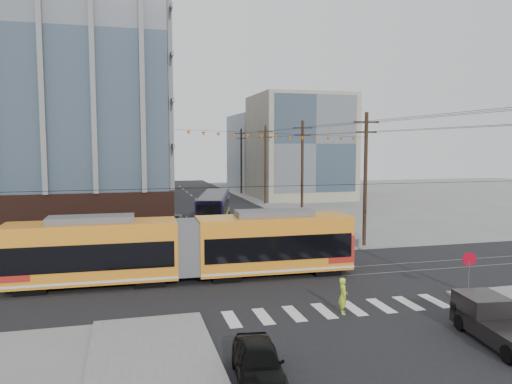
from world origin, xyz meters
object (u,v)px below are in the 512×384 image
streetcar (187,248)px  black_sedan (258,362)px  city_bus (214,209)px  pickup_truck (501,325)px

streetcar → black_sedan: (0.83, -13.98, -1.31)m
city_bus → black_sedan: bearing=-83.0°
city_bus → black_sedan: (-4.35, -34.11, -1.00)m
city_bus → streetcar: bearing=-90.2°
pickup_truck → streetcar: bearing=138.0°
city_bus → black_sedan: city_bus is taller
streetcar → city_bus: bearing=76.6°
city_bus → pickup_truck: size_ratio=2.39×
streetcar → pickup_truck: size_ratio=4.14×
pickup_truck → black_sedan: size_ratio=1.19×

